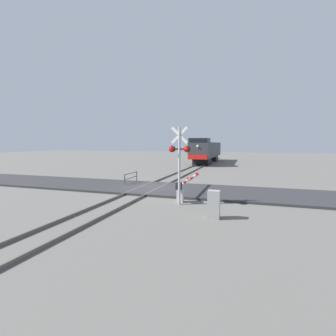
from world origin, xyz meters
name	(u,v)px	position (x,y,z in m)	size (l,w,h in m)	color
ground_plane	(149,189)	(0.00, 0.00, 0.00)	(160.00, 160.00, 0.00)	#605E59
rail_track_left	(141,187)	(-0.72, 0.00, 0.07)	(0.08, 80.00, 0.15)	#59544C
rail_track_right	(158,188)	(0.72, 0.00, 0.07)	(0.08, 80.00, 0.15)	#59544C
road_surface	(149,188)	(0.00, 0.00, 0.07)	(36.00, 5.10, 0.15)	#2D2D30
locomotive	(207,151)	(0.00, 26.09, 2.12)	(2.94, 16.56, 4.13)	black
crossing_signal	(179,156)	(3.34, -3.82, 2.69)	(1.18, 0.33, 4.29)	#ADADB2
crossing_gate	(184,187)	(3.26, -2.50, 0.76)	(0.36, 5.78, 1.22)	silver
utility_cabinet	(214,205)	(5.50, -5.79, 0.64)	(0.54, 0.39, 1.28)	#999993
guard_railing	(131,177)	(-2.30, 1.57, 0.61)	(0.08, 2.26, 0.95)	#4C4742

